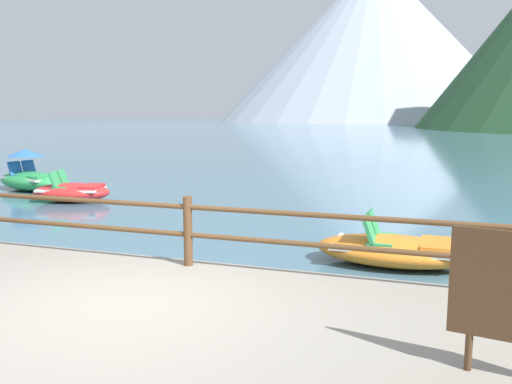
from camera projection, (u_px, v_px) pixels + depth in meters
ground_plane at (399, 141)px, 43.45m from camera, size 200.00×200.00×0.00m
dock_railing at (188, 223)px, 7.32m from camera, size 23.92×0.12×0.95m
pedal_boat_0 at (72, 192)px, 14.84m from camera, size 2.33×1.66×0.85m
pedal_boat_3 at (30, 177)px, 16.87m from camera, size 2.72×1.77×1.27m
pedal_boat_4 at (395, 250)px, 8.79m from camera, size 2.52×1.28×0.82m
distant_peak at (373, 40)px, 115.51m from camera, size 64.83×64.83×33.92m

